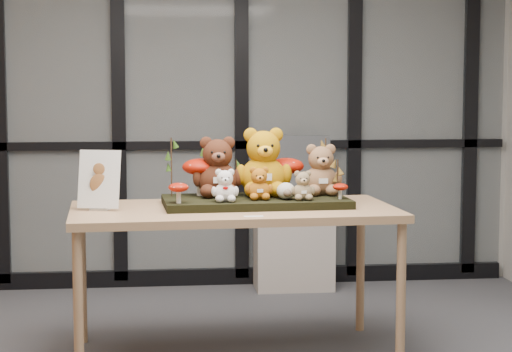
{
  "coord_description": "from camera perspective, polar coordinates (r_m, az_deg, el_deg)",
  "views": [
    {
      "loc": [
        -0.2,
        -4.36,
        1.52
      ],
      "look_at": [
        0.35,
        0.61,
        1.01
      ],
      "focal_mm": 65.0,
      "sensor_mm": 36.0,
      "label": 1
    }
  ],
  "objects": [
    {
      "name": "display_table",
      "position": [
        5.09,
        -1.39,
        -2.68
      ],
      "size": [
        1.81,
        0.97,
        0.83
      ],
      "rotation": [
        0.0,
        0.0,
        0.05
      ],
      "color": "#AA7F5C",
      "rests_on": "floor"
    },
    {
      "name": "cabinet",
      "position": [
        6.8,
        2.34,
        -3.84
      ],
      "size": [
        0.56,
        0.33,
        0.75
      ],
      "primitive_type": "cube",
      "color": "#A0968E",
      "rests_on": "floor"
    },
    {
      "name": "bear_pooh_yellow",
      "position": [
        5.24,
        0.46,
        1.09
      ],
      "size": [
        0.34,
        0.31,
        0.42
      ],
      "primitive_type": null,
      "rotation": [
        0.0,
        0.0,
        0.05
      ],
      "color": "#B87C08",
      "rests_on": "diorama_tray"
    },
    {
      "name": "sprig_dry_far_right",
      "position": [
        5.34,
        4.3,
        0.61
      ],
      "size": [
        0.05,
        0.05,
        0.32
      ],
      "primitive_type": null,
      "color": "brown",
      "rests_on": "diorama_tray"
    },
    {
      "name": "monitor",
      "position": [
        6.75,
        2.33,
        0.91
      ],
      "size": [
        0.53,
        0.06,
        0.38
      ],
      "color": "#4D5054",
      "rests_on": "cabinet"
    },
    {
      "name": "glass_partition",
      "position": [
        6.84,
        -4.67,
        4.97
      ],
      "size": [
        4.9,
        0.06,
        2.78
      ],
      "color": "#2D383F",
      "rests_on": "floor"
    },
    {
      "name": "bear_tan_back",
      "position": [
        5.29,
        4.01,
        0.56
      ],
      "size": [
        0.25,
        0.23,
        0.32
      ],
      "primitive_type": null,
      "rotation": [
        0.0,
        0.0,
        0.05
      ],
      "color": "brown",
      "rests_on": "diorama_tray"
    },
    {
      "name": "mushroom_front_left",
      "position": [
        4.94,
        -4.79,
        -0.98
      ],
      "size": [
        0.11,
        0.11,
        0.12
      ],
      "primitive_type": null,
      "color": "#981204",
      "rests_on": "diorama_tray"
    },
    {
      "name": "label_card",
      "position": [
        4.74,
        -0.15,
        -2.5
      ],
      "size": [
        0.1,
        0.03,
        0.0
      ],
      "primitive_type": "cube",
      "color": "white",
      "rests_on": "display_table"
    },
    {
      "name": "sprig_green_far_left",
      "position": [
        5.22,
        -5.23,
        0.55
      ],
      "size": [
        0.05,
        0.05,
        0.33
      ],
      "primitive_type": null,
      "color": "#1A3C0D",
      "rests_on": "diorama_tray"
    },
    {
      "name": "plush_cream_hedgehog",
      "position": [
        5.08,
        1.86,
        -0.87
      ],
      "size": [
        0.08,
        0.07,
        0.1
      ],
      "primitive_type": null,
      "rotation": [
        0.0,
        0.0,
        0.05
      ],
      "color": "beige",
      "rests_on": "diorama_tray"
    },
    {
      "name": "bear_beige_small",
      "position": [
        5.06,
        2.89,
        -0.49
      ],
      "size": [
        0.14,
        0.13,
        0.18
      ],
      "primitive_type": null,
      "rotation": [
        0.0,
        0.0,
        0.05
      ],
      "color": "#8D7651",
      "rests_on": "diorama_tray"
    },
    {
      "name": "sprig_green_mid_left",
      "position": [
        5.3,
        -3.18,
        0.31
      ],
      "size": [
        0.05,
        0.05,
        0.27
      ],
      "primitive_type": null,
      "color": "#1A3C0D",
      "rests_on": "diorama_tray"
    },
    {
      "name": "room_shell",
      "position": [
        4.37,
        -3.74,
        7.93
      ],
      "size": [
        5.0,
        5.0,
        5.0
      ],
      "color": "#A9A7A0",
      "rests_on": "floor"
    },
    {
      "name": "mushroom_front_right",
      "position": [
        5.12,
        5.21,
        -0.88
      ],
      "size": [
        0.09,
        0.09,
        0.09
      ],
      "primitive_type": null,
      "color": "#981204",
      "rests_on": "diorama_tray"
    },
    {
      "name": "mushroom_back_left",
      "position": [
        5.26,
        -3.42,
        0.06
      ],
      "size": [
        0.21,
        0.21,
        0.23
      ],
      "primitive_type": null,
      "color": "#981204",
      "rests_on": "diorama_tray"
    },
    {
      "name": "bear_brown_medium",
      "position": [
        5.21,
        -2.39,
        0.77
      ],
      "size": [
        0.3,
        0.27,
        0.37
      ],
      "primitive_type": null,
      "rotation": [
        0.0,
        0.0,
        0.05
      ],
      "color": "#431F11",
      "rests_on": "diorama_tray"
    },
    {
      "name": "diorama_tray",
      "position": [
        5.16,
        -0.04,
        -1.59
      ],
      "size": [
        1.04,
        0.56,
        0.04
      ],
      "primitive_type": "cube",
      "rotation": [
        0.0,
        0.0,
        0.05
      ],
      "color": "black",
      "rests_on": "display_table"
    },
    {
      "name": "sprig_dry_mid_right",
      "position": [
        5.22,
        5.04,
        -0.12
      ],
      "size": [
        0.05,
        0.05,
        0.21
      ],
      "primitive_type": null,
      "color": "brown",
      "rests_on": "diorama_tray"
    },
    {
      "name": "sign_holder",
      "position": [
        5.04,
        -9.63,
        -0.36
      ],
      "size": [
        0.24,
        0.13,
        0.32
      ],
      "rotation": [
        0.0,
        0.0,
        -0.26
      ],
      "color": "silver",
      "rests_on": "display_table"
    },
    {
      "name": "sprig_green_centre",
      "position": [
        5.33,
        -1.23,
        -0.06
      ],
      "size": [
        0.05,
        0.05,
        0.19
      ],
      "primitive_type": null,
      "color": "#1A3C0D",
      "rests_on": "diorama_tray"
    },
    {
      "name": "bear_white_bow",
      "position": [
        4.98,
        -1.93,
        -0.47
      ],
      "size": [
        0.16,
        0.14,
        0.19
      ],
      "primitive_type": null,
      "rotation": [
        0.0,
        0.0,
        0.05
      ],
      "color": "white",
      "rests_on": "diorama_tray"
    },
    {
      "name": "mushroom_back_right",
      "position": [
        5.35,
        1.87,
        0.13
      ],
      "size": [
        0.2,
        0.2,
        0.23
      ],
      "primitive_type": null,
      "color": "#981204",
      "rests_on": "diorama_tray"
    },
    {
      "name": "bear_small_yellow",
      "position": [
        5.07,
        0.19,
        -0.34
      ],
      "size": [
        0.16,
        0.14,
        0.2
      ],
      "primitive_type": null,
      "rotation": [
        0.0,
        0.0,
        0.05
      ],
      "color": "#A95B10",
      "rests_on": "diorama_tray"
    }
  ]
}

